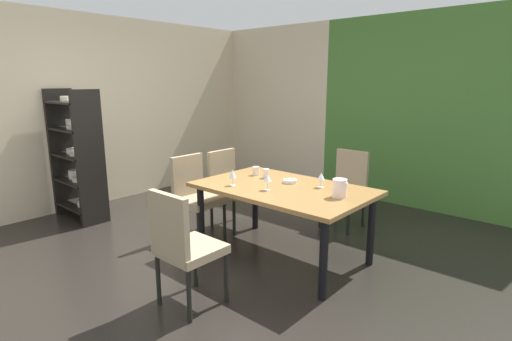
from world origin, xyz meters
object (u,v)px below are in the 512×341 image
display_shelf (76,155)px  cup_center (266,173)px  pitcher_near_window (340,188)px  chair_head_far (346,184)px  wine_glass_front (268,178)px  wine_glass_corner (321,177)px  chair_left_near (195,193)px  chair_head_near (183,243)px  serving_bowl_south (290,181)px  wine_glass_left (233,174)px  dining_table (283,194)px  chair_left_far (229,184)px  cup_west (256,171)px

display_shelf → cup_center: bearing=22.2°
pitcher_near_window → chair_head_far: bearing=115.8°
wine_glass_front → wine_glass_corner: 0.53m
chair_left_near → chair_head_near: bearing=46.2°
cup_center → serving_bowl_south: bearing=-0.3°
chair_head_near → serving_bowl_south: 1.42m
wine_glass_left → wine_glass_front: size_ratio=1.07×
chair_head_near → chair_head_far: (0.03, 2.48, -0.01)m
chair_head_far → wine_glass_corner: size_ratio=6.35×
dining_table → chair_head_near: chair_head_near is taller
chair_head_near → display_shelf: 2.74m
chair_head_near → cup_center: (-0.35, 1.41, 0.25)m
dining_table → pitcher_near_window: 0.62m
wine_glass_left → display_shelf: bearing=-167.9°
chair_left_far → serving_bowl_south: 1.02m
chair_head_far → chair_left_far: bearing=43.0°
dining_table → cup_west: cup_west is taller
wine_glass_front → chair_left_near: bearing=-176.3°
dining_table → wine_glass_left: wine_glass_left is taller
chair_left_near → wine_glass_left: chair_left_near is taller
wine_glass_left → cup_center: size_ratio=1.66×
serving_bowl_south → pitcher_near_window: (0.63, -0.12, 0.07)m
chair_head_far → pitcher_near_window: size_ratio=5.56×
dining_table → cup_center: bearing=155.2°
display_shelf → cup_west: display_shelf is taller
chair_head_far → wine_glass_corner: chair_head_far is taller
chair_left_near → pitcher_near_window: chair_left_near is taller
wine_glass_left → chair_left_near: bearing=177.0°
chair_left_near → pitcher_near_window: 1.68m
chair_left_far → display_shelf: 2.00m
wine_glass_left → wine_glass_corner: bearing=36.4°
wine_glass_corner → cup_west: wine_glass_corner is taller
wine_glass_corner → pitcher_near_window: 0.35m
chair_head_near → wine_glass_corner: chair_head_near is taller
chair_head_far → wine_glass_left: size_ratio=5.67×
serving_bowl_south → cup_west: bearing=176.6°
display_shelf → serving_bowl_south: 2.82m
display_shelf → cup_center: (2.34, 0.95, -0.04)m
chair_head_near → wine_glass_front: bearing=91.3°
wine_glass_front → chair_head_far: bearing=88.0°
serving_bowl_south → cup_center: bearing=179.7°
wine_glass_front → wine_glass_corner: size_ratio=1.04×
chair_head_near → display_shelf: display_shelf is taller
display_shelf → pitcher_near_window: bearing=14.2°
chair_head_near → serving_bowl_south: bearing=91.2°
dining_table → cup_center: size_ratio=17.21×
cup_west → pitcher_near_window: size_ratio=0.57×
dining_table → pitcher_near_window: pitcher_near_window is taller
chair_left_near → wine_glass_corner: bearing=110.0°
wine_glass_left → cup_west: bearing=104.0°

